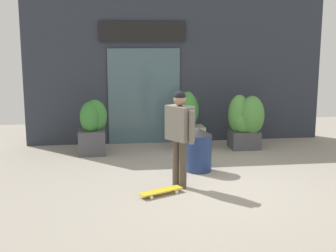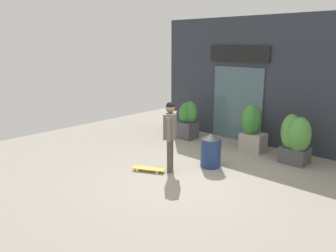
# 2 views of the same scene
# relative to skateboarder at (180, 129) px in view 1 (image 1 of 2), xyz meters

# --- Properties ---
(ground_plane) EXTENTS (12.00, 12.00, 0.00)m
(ground_plane) POSITION_rel_skateboarder_xyz_m (0.48, 0.16, -1.01)
(ground_plane) COLOR gray
(building_facade) EXTENTS (7.08, 0.31, 3.70)m
(building_facade) POSITION_rel_skateboarder_xyz_m (0.44, 3.52, 0.82)
(building_facade) COLOR #2D333D
(building_facade) RESTS_ON ground_plane
(skateboarder) EXTENTS (0.48, 0.54, 1.65)m
(skateboarder) POSITION_rel_skateboarder_xyz_m (0.00, 0.00, 0.00)
(skateboarder) COLOR #4C4238
(skateboarder) RESTS_ON ground_plane
(skateboard) EXTENTS (0.76, 0.50, 0.08)m
(skateboard) POSITION_rel_skateboarder_xyz_m (-0.36, -0.36, -0.95)
(skateboard) COLOR gold
(skateboard) RESTS_ON ground_plane
(planter_box_left) EXTENTS (0.62, 0.54, 1.19)m
(planter_box_left) POSITION_rel_skateboarder_xyz_m (-1.52, 2.47, -0.39)
(planter_box_left) COLOR #47474C
(planter_box_left) RESTS_ON ground_plane
(planter_box_right) EXTENTS (0.78, 0.70, 1.23)m
(planter_box_right) POSITION_rel_skateboarder_xyz_m (1.90, 2.48, -0.37)
(planter_box_right) COLOR #47474C
(planter_box_right) RESTS_ON ground_plane
(planter_box_mid) EXTENTS (0.68, 0.62, 1.32)m
(planter_box_mid) POSITION_rel_skateboarder_xyz_m (0.61, 2.66, -0.30)
(planter_box_mid) COLOR gray
(planter_box_mid) RESTS_ON ground_plane
(trash_bin) EXTENTS (0.50, 0.50, 0.83)m
(trash_bin) POSITION_rel_skateboarder_xyz_m (0.51, 0.90, -0.60)
(trash_bin) COLOR navy
(trash_bin) RESTS_ON ground_plane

